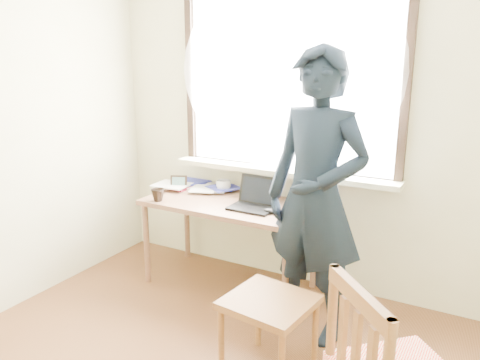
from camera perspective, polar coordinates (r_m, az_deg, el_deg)
The scene contains 12 objects.
room_shell at distance 2.03m, azimuth -9.88°, elevation 9.88°, with size 3.52×4.02×2.61m.
desk at distance 3.68m, azimuth -1.35°, elevation -3.73°, with size 1.32×0.66×0.71m.
laptop at distance 3.50m, azimuth 1.86°, elevation -2.52°, with size 0.34×0.27×0.23m.
mug_white at distance 3.92m, azimuth -2.02°, elevation -0.71°, with size 0.12×0.12×0.10m, color white.
mug_dark at distance 3.71m, azimuth -9.98°, elevation -1.80°, with size 0.10×0.10×0.10m, color black.
mouse at distance 3.39m, azimuth 3.70°, elevation -3.77°, with size 0.10×0.07×0.04m, color black.
desk_clutter at distance 3.96m, azimuth -4.09°, elevation -0.94°, with size 0.82×0.49×0.05m.
book_a at distance 4.01m, azimuth -4.50°, elevation -0.88°, with size 0.22×0.30×0.03m, color white.
book_b at distance 3.70m, azimuth 6.60°, elevation -2.39°, with size 0.16×0.22×0.02m, color white.
picture_frame at distance 4.01m, azimuth -7.47°, elevation -0.35°, with size 0.13×0.07×0.11m.
work_chair at distance 2.77m, azimuth 3.58°, elevation -15.61°, with size 0.52×0.50×0.48m.
person at distance 2.99m, azimuth 9.24°, elevation -2.18°, with size 0.69×0.45×1.88m, color black.
Camera 1 is at (1.25, -1.38, 1.80)m, focal length 35.00 mm.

